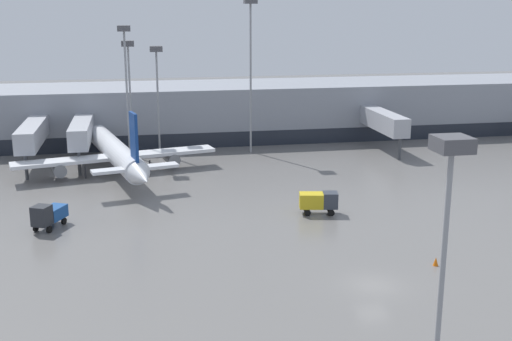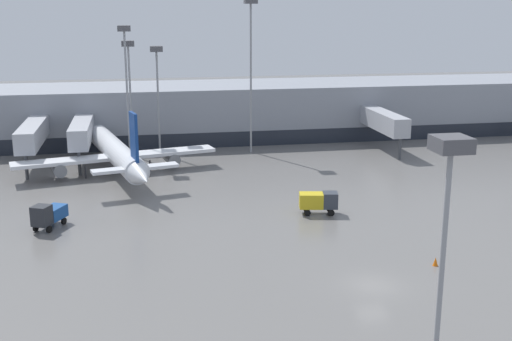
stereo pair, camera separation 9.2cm
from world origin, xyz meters
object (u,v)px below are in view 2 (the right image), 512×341
at_px(traffic_cone_1, 435,262).
at_px(apron_light_mast_7, 251,36).
at_px(apron_light_mast_3, 448,191).
at_px(apron_light_mast_4, 125,55).
at_px(apron_light_mast_2, 157,68).
at_px(service_truck_1, 318,201).
at_px(apron_light_mast_6, 129,65).
at_px(service_truck_2, 48,214).
at_px(parked_jet_2, 117,153).

bearing_deg(traffic_cone_1, apron_light_mast_7, 99.19).
bearing_deg(apron_light_mast_3, apron_light_mast_4, 105.00).
relative_size(apron_light_mast_2, apron_light_mast_3, 1.06).
xyz_separation_m(apron_light_mast_4, apron_light_mast_7, (18.14, 1.66, 2.49)).
height_order(service_truck_1, apron_light_mast_6, apron_light_mast_6).
relative_size(service_truck_2, apron_light_mast_3, 0.30).
relative_size(parked_jet_2, apron_light_mast_4, 1.70).
height_order(service_truck_1, apron_light_mast_7, apron_light_mast_7).
bearing_deg(apron_light_mast_2, traffic_cone_1, -66.11).
bearing_deg(apron_light_mast_2, apron_light_mast_6, -168.52).
relative_size(service_truck_1, service_truck_2, 0.95).
bearing_deg(apron_light_mast_3, apron_light_mast_2, 100.70).
relative_size(service_truck_1, apron_light_mast_3, 0.28).
xyz_separation_m(traffic_cone_1, apron_light_mast_6, (-25.30, 47.26, 13.08)).
bearing_deg(apron_light_mast_2, apron_light_mast_3, -79.30).
bearing_deg(service_truck_1, apron_light_mast_6, 132.75).
distance_m(apron_light_mast_3, apron_light_mast_6, 67.15).
distance_m(service_truck_1, apron_light_mast_3, 35.22).
xyz_separation_m(parked_jet_2, apron_light_mast_6, (2.03, 10.51, 10.56)).
bearing_deg(apron_light_mast_4, service_truck_2, -105.31).
bearing_deg(apron_light_mast_3, apron_light_mast_7, 88.87).
height_order(apron_light_mast_3, apron_light_mast_4, apron_light_mast_4).
height_order(apron_light_mast_2, apron_light_mast_7, apron_light_mast_7).
height_order(parked_jet_2, traffic_cone_1, parked_jet_2).
height_order(parked_jet_2, apron_light_mast_3, apron_light_mast_3).
bearing_deg(apron_light_mast_3, service_truck_1, 84.97).
bearing_deg(apron_light_mast_6, traffic_cone_1, -61.84).
bearing_deg(apron_light_mast_3, parked_jet_2, 108.71).
bearing_deg(service_truck_1, apron_light_mast_3, -83.79).
bearing_deg(parked_jet_2, apron_light_mast_2, -40.87).
distance_m(service_truck_2, traffic_cone_1, 37.34).
xyz_separation_m(service_truck_2, traffic_cone_1, (33.66, -16.14, -1.07)).
height_order(parked_jet_2, service_truck_1, parked_jet_2).
bearing_deg(service_truck_2, apron_light_mast_4, -168.98).
xyz_separation_m(traffic_cone_1, apron_light_mast_7, (-7.57, 46.81, 17.08)).
relative_size(parked_jet_2, apron_light_mast_7, 1.42).
bearing_deg(apron_light_mast_7, apron_light_mast_6, 178.54).
bearing_deg(parked_jet_2, apron_light_mast_4, -23.71).
distance_m(parked_jet_2, apron_light_mast_3, 58.37).
bearing_deg(service_truck_1, service_truck_2, -169.88).
bearing_deg(apron_light_mast_3, traffic_cone_1, 63.62).
bearing_deg(traffic_cone_1, service_truck_2, 154.38).
height_order(service_truck_2, traffic_cone_1, service_truck_2).
relative_size(traffic_cone_1, apron_light_mast_3, 0.05).
height_order(service_truck_2, apron_light_mast_2, apron_light_mast_2).
xyz_separation_m(service_truck_1, apron_light_mast_4, (-19.82, 29.56, 13.50)).
relative_size(apron_light_mast_2, apron_light_mast_6, 0.95).
relative_size(parked_jet_2, service_truck_2, 7.20).
height_order(traffic_cone_1, apron_light_mast_2, apron_light_mast_2).
xyz_separation_m(apron_light_mast_2, apron_light_mast_4, (-4.41, -2.92, 2.10)).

